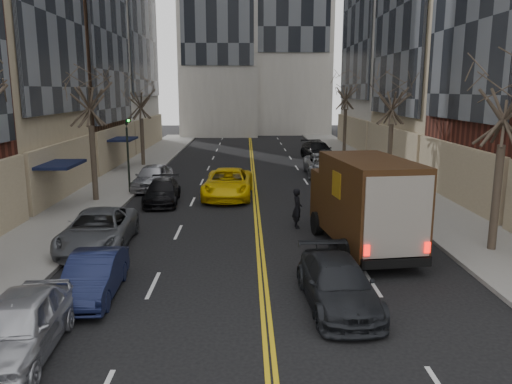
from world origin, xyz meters
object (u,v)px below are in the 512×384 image
ups_truck (363,203)px  taxi (228,183)px  pedestrian (297,208)px  observer_sedan (338,284)px

ups_truck → taxi: bearing=112.5°
ups_truck → taxi: (-5.52, 9.66, -1.02)m
pedestrian → observer_sedan: bearing=175.6°
observer_sedan → taxi: size_ratio=0.81×
ups_truck → observer_sedan: 5.62m
observer_sedan → taxi: bearing=100.4°
ups_truck → observer_sedan: bearing=-117.3°
ups_truck → observer_sedan: (-1.89, -5.16, -1.16)m
taxi → pedestrian: size_ratio=3.24×
observer_sedan → taxi: taxi is taller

